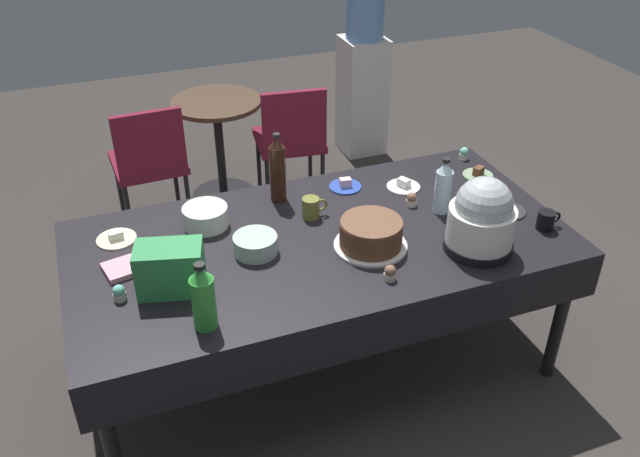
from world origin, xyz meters
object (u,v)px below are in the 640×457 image
Objects in this scene: maroon_chair_right at (291,136)px; cupcake_rose at (119,293)px; dessert_plate_cream at (116,238)px; dessert_plate_cobalt at (345,185)px; glass_salad_bowl at (255,244)px; cupcake_mint at (411,199)px; slow_cooker at (482,218)px; cupcake_cocoa at (464,154)px; soda_carton at (170,268)px; water_cooler at (363,79)px; ceramic_snack_bowl at (206,217)px; dessert_plate_charcoal at (507,210)px; frosted_layer_cake at (371,235)px; soda_bottle_cola at (278,170)px; round_cafe_table at (218,131)px; cupcake_vanilla at (390,273)px; soda_bottle_lime_soda at (203,298)px; potluck_table at (320,249)px; coffee_mug_black at (546,220)px; coffee_mug_olive at (311,208)px; dessert_plate_sage at (478,174)px; dessert_plate_white at (403,185)px; soda_bottle_water at (443,187)px.

cupcake_rose is at bearing -126.68° from maroon_chair_right.
dessert_plate_cobalt is (1.13, 0.08, 0.00)m from dessert_plate_cream.
glass_salad_bowl is 1.75m from maroon_chair_right.
slow_cooker is at bearing -76.81° from cupcake_mint.
glass_salad_bowl is at bearing -146.11° from dessert_plate_cobalt.
cupcake_mint and cupcake_cocoa have the same top height.
soda_carton is (0.20, -0.01, 0.07)m from cupcake_rose.
water_cooler reaches higher than cupcake_rose.
ceramic_snack_bowl is 1.16× the size of dessert_plate_charcoal.
cupcake_cocoa is (0.82, 0.58, -0.03)m from frosted_layer_cake.
soda_bottle_cola reaches higher than round_cafe_table.
cupcake_vanilla is 0.19× the size of soda_bottle_cola.
soda_bottle_lime_soda is at bearing -116.65° from maroon_chair_right.
dessert_plate_cream is at bearing 156.52° from frosted_layer_cake.
slow_cooker is 0.46m from cupcake_mint.
frosted_layer_cake reaches higher than cupcake_vanilla.
water_cooler is (0.88, 1.77, -0.17)m from dessert_plate_cobalt.
cupcake_cocoa is at bearing 4.29° from dessert_plate_cream.
soda_bottle_cola is (-0.58, 0.28, 0.13)m from cupcake_mint.
potluck_table is at bearing -32.04° from ceramic_snack_bowl.
coffee_mug_black is at bearing -67.13° from dessert_plate_charcoal.
cupcake_rose is (-0.88, -0.13, 0.09)m from potluck_table.
soda_bottle_cola reaches higher than cupcake_mint.
dessert_plate_cream is 0.24× the size of round_cafe_table.
soda_bottle_lime_soda is at bearing -137.40° from coffee_mug_olive.
soda_carton is (-0.70, -0.31, 0.05)m from coffee_mug_olive.
coffee_mug_olive is (0.47, -0.10, 0.00)m from ceramic_snack_bowl.
dessert_plate_cobalt is (-0.33, 0.70, -0.14)m from slow_cooker.
frosted_layer_cake is 0.36m from coffee_mug_olive.
maroon_chair_right is (-0.58, 1.33, -0.27)m from dessert_plate_sage.
frosted_layer_cake is 0.38× the size of maroon_chair_right.
dessert_plate_sage is 2.31× the size of cupcake_vanilla.
soda_carton is at bearing -161.36° from glass_salad_bowl.
slow_cooker is at bearing -22.55° from frosted_layer_cake.
frosted_layer_cake is 4.76× the size of cupcake_vanilla.
potluck_table is 13.14× the size of dessert_plate_white.
dessert_plate_sage is (0.06, 0.35, 0.00)m from dessert_plate_charcoal.
soda_bottle_lime_soda is at bearing -102.60° from ceramic_snack_bowl.
maroon_chair_right reaches higher than potluck_table.
cupcake_rose is (-1.49, 0.19, -0.12)m from slow_cooker.
soda_bottle_cola reaches higher than dessert_plate_charcoal.
dessert_plate_cobalt reaches higher than dessert_plate_charcoal.
dessert_plate_white is 0.14× the size of water_cooler.
potluck_table is at bearing 163.73° from coffee_mug_black.
cupcake_cocoa is (0.03, 0.19, 0.02)m from dessert_plate_sage.
dessert_plate_sage is 1.69m from soda_carton.
soda_bottle_water is at bearing -47.57° from dessert_plate_cobalt.
slow_cooker is 1.95× the size of dessert_plate_cream.
dessert_plate_cobalt is 1.23m from maroon_chair_right.
frosted_layer_cake is 1.12m from dessert_plate_cream.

